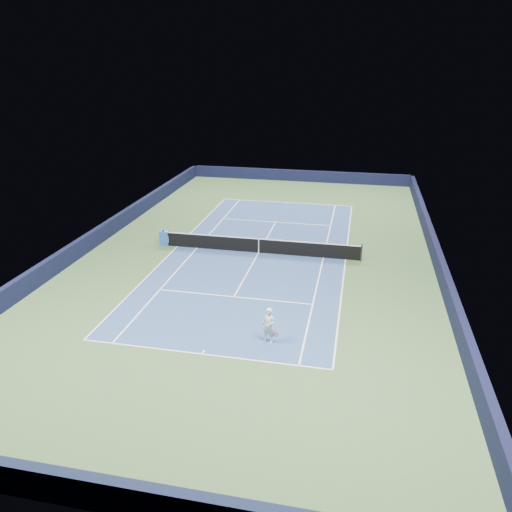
# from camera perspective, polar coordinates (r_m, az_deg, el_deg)

# --- Properties ---
(ground) EXTENTS (40.00, 40.00, 0.00)m
(ground) POSITION_cam_1_polar(r_m,az_deg,el_deg) (31.84, 0.31, 0.38)
(ground) COLOR #37552E
(ground) RESTS_ON ground
(wall_far) EXTENTS (22.00, 0.35, 1.10)m
(wall_far) POSITION_cam_1_polar(r_m,az_deg,el_deg) (50.43, 4.91, 9.13)
(wall_far) COLOR black
(wall_far) RESTS_ON ground
(wall_near) EXTENTS (22.00, 0.35, 1.10)m
(wall_near) POSITION_cam_1_polar(r_m,az_deg,el_deg) (15.65, -16.03, -24.80)
(wall_near) COLOR black
(wall_near) RESTS_ON ground
(wall_right) EXTENTS (0.35, 40.00, 1.10)m
(wall_right) POSITION_cam_1_polar(r_m,az_deg,el_deg) (31.46, 20.01, -0.22)
(wall_right) COLOR black
(wall_right) RESTS_ON ground
(wall_left) EXTENTS (0.35, 40.00, 1.10)m
(wall_left) POSITION_cam_1_polar(r_m,az_deg,el_deg) (35.31, -17.18, 2.53)
(wall_left) COLOR black
(wall_left) RESTS_ON ground
(court_surface) EXTENTS (10.97, 23.77, 0.01)m
(court_surface) POSITION_cam_1_polar(r_m,az_deg,el_deg) (31.84, 0.31, 0.38)
(court_surface) COLOR navy
(court_surface) RESTS_ON ground
(baseline_far) EXTENTS (10.97, 0.08, 0.00)m
(baseline_far) POSITION_cam_1_polar(r_m,az_deg,el_deg) (42.94, 3.53, 6.13)
(baseline_far) COLOR white
(baseline_far) RESTS_ON ground
(baseline_near) EXTENTS (10.97, 0.08, 0.00)m
(baseline_near) POSITION_cam_1_polar(r_m,az_deg,el_deg) (21.58, -6.19, -11.08)
(baseline_near) COLOR white
(baseline_near) RESTS_ON ground
(sideline_doubles_right) EXTENTS (0.08, 23.77, 0.00)m
(sideline_doubles_right) POSITION_cam_1_polar(r_m,az_deg,el_deg) (31.28, 10.20, -0.38)
(sideline_doubles_right) COLOR white
(sideline_doubles_right) RESTS_ON ground
(sideline_doubles_left) EXTENTS (0.08, 23.77, 0.00)m
(sideline_doubles_left) POSITION_cam_1_polar(r_m,az_deg,el_deg) (33.30, -8.98, 1.11)
(sideline_doubles_left) COLOR white
(sideline_doubles_left) RESTS_ON ground
(sideline_singles_right) EXTENTS (0.08, 23.77, 0.00)m
(sideline_singles_right) POSITION_cam_1_polar(r_m,az_deg,el_deg) (31.33, 7.70, -0.18)
(sideline_singles_right) COLOR white
(sideline_singles_right) RESTS_ON ground
(sideline_singles_left) EXTENTS (0.08, 23.77, 0.00)m
(sideline_singles_left) POSITION_cam_1_polar(r_m,az_deg,el_deg) (32.85, -6.74, 0.94)
(sideline_singles_left) COLOR white
(sideline_singles_left) RESTS_ON ground
(service_line_far) EXTENTS (8.23, 0.08, 0.00)m
(service_line_far) POSITION_cam_1_polar(r_m,az_deg,el_deg) (37.75, 2.27, 3.90)
(service_line_far) COLOR white
(service_line_far) RESTS_ON ground
(service_line_near) EXTENTS (8.23, 0.08, 0.00)m
(service_line_near) POSITION_cam_1_polar(r_m,az_deg,el_deg) (26.14, -2.53, -4.68)
(service_line_near) COLOR white
(service_line_near) RESTS_ON ground
(center_service_line) EXTENTS (0.08, 12.80, 0.00)m
(center_service_line) POSITION_cam_1_polar(r_m,az_deg,el_deg) (31.83, 0.31, 0.39)
(center_service_line) COLOR white
(center_service_line) RESTS_ON ground
(center_mark_far) EXTENTS (0.08, 0.30, 0.00)m
(center_mark_far) POSITION_cam_1_polar(r_m,az_deg,el_deg) (42.79, 3.50, 6.08)
(center_mark_far) COLOR white
(center_mark_far) RESTS_ON ground
(center_mark_near) EXTENTS (0.08, 0.30, 0.00)m
(center_mark_near) POSITION_cam_1_polar(r_m,az_deg,el_deg) (21.70, -6.06, -10.87)
(center_mark_near) COLOR white
(center_mark_near) RESTS_ON ground
(tennis_net) EXTENTS (12.90, 0.10, 1.07)m
(tennis_net) POSITION_cam_1_polar(r_m,az_deg,el_deg) (31.65, 0.31, 1.23)
(tennis_net) COLOR black
(tennis_net) RESTS_ON ground
(sponsor_cube) EXTENTS (0.62, 0.54, 0.96)m
(sponsor_cube) POSITION_cam_1_polar(r_m,az_deg,el_deg) (33.63, -10.36, 2.09)
(sponsor_cube) COLOR blue
(sponsor_cube) RESTS_ON ground
(tennis_player) EXTENTS (0.81, 1.31, 1.72)m
(tennis_player) POSITION_cam_1_polar(r_m,az_deg,el_deg) (21.88, 1.49, -7.95)
(tennis_player) COLOR silver
(tennis_player) RESTS_ON ground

